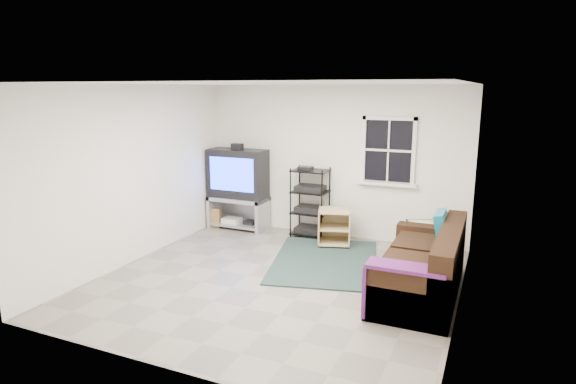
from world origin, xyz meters
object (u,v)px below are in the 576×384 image
at_px(av_rack, 310,207).
at_px(side_table_left, 334,225).
at_px(sofa, 423,268).
at_px(tv_unit, 238,182).
at_px(side_table_right, 421,235).

distance_m(av_rack, side_table_left, 0.64).
height_order(av_rack, sofa, av_rack).
bearing_deg(tv_unit, av_rack, 1.95).
relative_size(side_table_left, sofa, 0.31).
relative_size(tv_unit, side_table_right, 2.73).
xyz_separation_m(tv_unit, side_table_right, (3.32, -0.10, -0.57)).
bearing_deg(tv_unit, sofa, -24.80).
xyz_separation_m(tv_unit, side_table_left, (1.93, -0.23, -0.54)).
distance_m(tv_unit, sofa, 3.97).
bearing_deg(side_table_right, sofa, -80.79).
height_order(side_table_left, sofa, sofa).
height_order(av_rack, side_table_left, av_rack).
xyz_separation_m(av_rack, sofa, (2.18, -1.70, -0.19)).
relative_size(tv_unit, sofa, 0.75).
distance_m(av_rack, side_table_right, 1.95).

